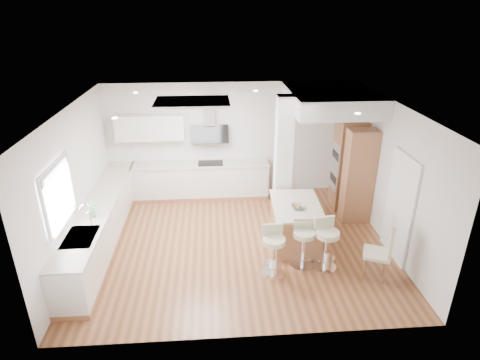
{
  "coord_description": "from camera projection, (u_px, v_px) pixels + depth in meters",
  "views": [
    {
      "loc": [
        -0.45,
        -6.92,
        4.48
      ],
      "look_at": [
        0.09,
        0.4,
        1.23
      ],
      "focal_mm": 30.0,
      "sensor_mm": 36.0,
      "label": 1
    }
  ],
  "objects": [
    {
      "name": "skylight",
      "position": [
        193.0,
        102.0,
        7.53
      ],
      "size": [
        4.1,
        2.1,
        0.06
      ],
      "color": "white",
      "rests_on": "ground"
    },
    {
      "name": "counter_back",
      "position": [
        194.0,
        171.0,
        9.84
      ],
      "size": [
        3.62,
        0.63,
        2.5
      ],
      "color": "#A87048",
      "rests_on": "ground"
    },
    {
      "name": "soffit",
      "position": [
        331.0,
        99.0,
        8.52
      ],
      "size": [
        1.78,
        2.2,
        0.4
      ],
      "color": "silver",
      "rests_on": "ground"
    },
    {
      "name": "bar_stool_c",
      "position": [
        326.0,
        241.0,
        7.2
      ],
      "size": [
        0.52,
        0.52,
        0.98
      ],
      "rotation": [
        0.0,
        0.0,
        0.2
      ],
      "color": "white",
      "rests_on": "ground"
    },
    {
      "name": "ground",
      "position": [
        237.0,
        243.0,
        8.16
      ],
      "size": [
        6.0,
        6.0,
        0.0
      ],
      "primitive_type": "plane",
      "color": "brown",
      "rests_on": "ground"
    },
    {
      "name": "wall_left",
      "position": [
        75.0,
        185.0,
        7.39
      ],
      "size": [
        0.04,
        5.0,
        2.8
      ],
      "primitive_type": "cube",
      "color": "silver",
      "rests_on": "ground"
    },
    {
      "name": "pillar",
      "position": [
        283.0,
        161.0,
        8.53
      ],
      "size": [
        0.35,
        0.35,
        2.8
      ],
      "color": "white",
      "rests_on": "ground"
    },
    {
      "name": "bar_stool_a",
      "position": [
        273.0,
        248.0,
        7.04
      ],
      "size": [
        0.45,
        0.45,
        0.95
      ],
      "rotation": [
        0.0,
        0.0,
        0.05
      ],
      "color": "white",
      "rests_on": "ground"
    },
    {
      "name": "doorway_right",
      "position": [
        399.0,
        209.0,
        7.4
      ],
      "size": [
        0.05,
        1.0,
        2.1
      ],
      "color": "#484238",
      "rests_on": "ground"
    },
    {
      "name": "window_left",
      "position": [
        58.0,
        192.0,
        6.45
      ],
      "size": [
        0.06,
        1.28,
        1.07
      ],
      "color": "white",
      "rests_on": "ground"
    },
    {
      "name": "oven_column",
      "position": [
        352.0,
        169.0,
        9.03
      ],
      "size": [
        0.63,
        1.21,
        2.1
      ],
      "color": "#A87048",
      "rests_on": "ground"
    },
    {
      "name": "bar_stool_b",
      "position": [
        303.0,
        241.0,
        7.28
      ],
      "size": [
        0.43,
        0.43,
        0.92
      ],
      "rotation": [
        0.0,
        0.0,
        -0.05
      ],
      "color": "white",
      "rests_on": "ground"
    },
    {
      "name": "counter_left",
      "position": [
        102.0,
        223.0,
        8.0
      ],
      "size": [
        0.63,
        4.5,
        1.35
      ],
      "color": "#A87048",
      "rests_on": "ground"
    },
    {
      "name": "peninsula",
      "position": [
        295.0,
        224.0,
        8.02
      ],
      "size": [
        1.01,
        1.46,
        0.93
      ],
      "rotation": [
        0.0,
        0.0,
        -0.05
      ],
      "color": "#A87048",
      "rests_on": "ground"
    },
    {
      "name": "dining_chair",
      "position": [
        384.0,
        248.0,
        6.91
      ],
      "size": [
        0.59,
        0.59,
        1.15
      ],
      "rotation": [
        0.0,
        0.0,
        -0.4
      ],
      "color": "beige",
      "rests_on": "ground"
    },
    {
      "name": "wall_right",
      "position": [
        391.0,
        176.0,
        7.79
      ],
      "size": [
        0.04,
        5.0,
        2.8
      ],
      "primitive_type": "cube",
      "color": "silver",
      "rests_on": "ground"
    },
    {
      "name": "wall_back",
      "position": [
        230.0,
        139.0,
        9.87
      ],
      "size": [
        6.0,
        0.04,
        2.8
      ],
      "primitive_type": "cube",
      "color": "silver",
      "rests_on": "ground"
    },
    {
      "name": "ceiling",
      "position": [
        237.0,
        243.0,
        8.16
      ],
      "size": [
        6.0,
        5.0,
        0.02
      ],
      "primitive_type": "cube",
      "color": "silver",
      "rests_on": "ground"
    }
  ]
}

